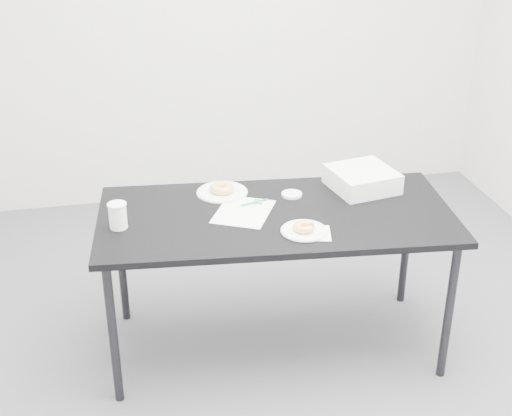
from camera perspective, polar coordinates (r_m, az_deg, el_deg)
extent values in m
plane|color=#46464B|center=(3.63, 1.04, -11.99)|extent=(4.00, 4.00, 0.00)
cube|color=silver|center=(4.90, -4.16, 15.66)|extent=(4.00, 0.02, 2.70)
cube|color=black|center=(3.33, 1.62, -0.64)|extent=(1.72, 0.92, 0.03)
cylinder|color=black|center=(3.24, -11.36, -9.90)|extent=(0.04, 0.04, 0.72)
cylinder|color=black|center=(3.78, -10.73, -4.11)|extent=(0.04, 0.04, 0.72)
cylinder|color=black|center=(3.44, 15.17, -8.03)|extent=(0.04, 0.04, 0.72)
cylinder|color=black|center=(3.95, 11.93, -2.82)|extent=(0.04, 0.04, 0.72)
cube|color=white|center=(3.33, -1.01, -0.29)|extent=(0.35, 0.38, 0.00)
cube|color=green|center=(3.42, 0.18, 0.49)|extent=(0.07, 0.07, 0.00)
cylinder|color=#0B7E60|center=(3.41, -0.13, 0.45)|extent=(0.14, 0.05, 0.01)
cube|color=white|center=(3.15, 4.65, -2.02)|extent=(0.17, 0.17, 0.00)
cylinder|color=white|center=(3.16, 3.87, -1.83)|extent=(0.21, 0.21, 0.01)
torus|color=#DC9045|center=(3.15, 3.88, -1.52)|extent=(0.13, 0.13, 0.03)
cylinder|color=white|center=(3.52, -2.73, 1.27)|extent=(0.25, 0.25, 0.01)
torus|color=#DC9045|center=(3.52, -2.73, 1.61)|extent=(0.13, 0.13, 0.04)
cylinder|color=white|center=(3.22, -11.00, -0.60)|extent=(0.08, 0.08, 0.12)
cylinder|color=silver|center=(3.49, 2.88, 1.09)|extent=(0.10, 0.10, 0.01)
cube|color=silver|center=(3.59, 8.48, 2.31)|extent=(0.35, 0.35, 0.10)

